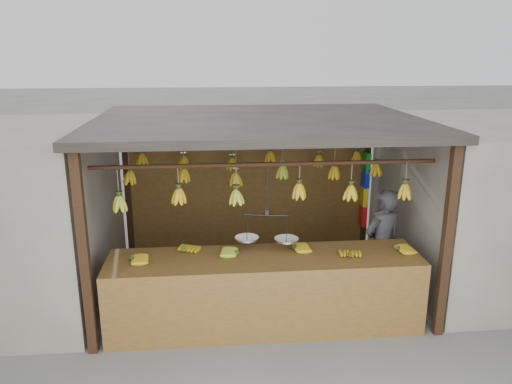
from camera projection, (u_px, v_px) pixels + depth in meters
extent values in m
plane|color=#5B5B57|center=(258.00, 284.00, 7.21)|extent=(80.00, 80.00, 0.00)
cube|color=black|center=(84.00, 257.00, 5.28)|extent=(0.10, 0.10, 2.30)
cube|color=black|center=(447.00, 243.00, 5.64)|extent=(0.10, 0.10, 2.30)
cube|color=black|center=(128.00, 184.00, 8.15)|extent=(0.10, 0.10, 2.30)
cube|color=black|center=(366.00, 178.00, 8.52)|extent=(0.10, 0.10, 2.30)
cube|color=black|center=(258.00, 122.00, 6.57)|extent=(4.30, 3.30, 0.10)
cylinder|color=black|center=(267.00, 164.00, 5.71)|extent=(4.00, 0.05, 0.05)
cylinder|color=black|center=(258.00, 148.00, 6.67)|extent=(4.00, 0.05, 0.05)
cylinder|color=black|center=(252.00, 136.00, 7.62)|extent=(4.00, 0.05, 0.05)
cube|color=brown|center=(249.00, 195.00, 8.40)|extent=(4.00, 0.06, 1.80)
cube|color=slate|center=(505.00, 201.00, 7.23)|extent=(3.00, 3.00, 2.30)
cube|color=brown|center=(265.00, 260.00, 5.92)|extent=(3.72, 0.83, 0.08)
cube|color=brown|center=(269.00, 308.00, 5.64)|extent=(3.72, 0.04, 0.90)
cube|color=black|center=(111.00, 316.00, 5.54)|extent=(0.07, 0.07, 0.82)
cube|color=black|center=(417.00, 302.00, 5.86)|extent=(0.07, 0.07, 0.82)
cube|color=black|center=(122.00, 287.00, 6.23)|extent=(0.07, 0.07, 0.82)
cube|color=black|center=(394.00, 275.00, 6.55)|extent=(0.07, 0.07, 0.82)
ellipsoid|color=#AD8712|center=(132.00, 260.00, 5.74)|extent=(0.26, 0.20, 0.06)
ellipsoid|color=#AD8712|center=(186.00, 251.00, 6.00)|extent=(0.27, 0.29, 0.06)
ellipsoid|color=#92A523|center=(237.00, 252.00, 5.96)|extent=(0.27, 0.22, 0.06)
ellipsoid|color=#AD8712|center=(295.00, 248.00, 6.08)|extent=(0.25, 0.20, 0.06)
ellipsoid|color=#AD8712|center=(351.00, 256.00, 5.85)|extent=(0.22, 0.27, 0.06)
ellipsoid|color=#AD8712|center=(399.00, 250.00, 6.03)|extent=(0.26, 0.20, 0.06)
ellipsoid|color=#92A523|center=(120.00, 204.00, 5.72)|extent=(0.16, 0.16, 0.28)
ellipsoid|color=#AD8712|center=(179.00, 196.00, 5.71)|extent=(0.16, 0.16, 0.28)
ellipsoid|color=#92A523|center=(236.00, 197.00, 5.82)|extent=(0.16, 0.16, 0.28)
ellipsoid|color=#AD8712|center=(299.00, 191.00, 5.86)|extent=(0.16, 0.16, 0.28)
ellipsoid|color=#AD8712|center=(351.00, 193.00, 5.90)|extent=(0.16, 0.16, 0.28)
ellipsoid|color=#AD8712|center=(405.00, 191.00, 5.94)|extent=(0.16, 0.16, 0.28)
ellipsoid|color=#AD8712|center=(130.00, 177.00, 6.57)|extent=(0.16, 0.16, 0.28)
ellipsoid|color=#AD8712|center=(184.00, 175.00, 6.69)|extent=(0.16, 0.16, 0.28)
ellipsoid|color=#AD8712|center=(236.00, 179.00, 6.71)|extent=(0.16, 0.16, 0.28)
ellipsoid|color=#92A523|center=(282.00, 172.00, 6.81)|extent=(0.16, 0.16, 0.28)
ellipsoid|color=#AD8712|center=(334.00, 173.00, 6.91)|extent=(0.16, 0.16, 0.28)
ellipsoid|color=#AD8712|center=(376.00, 170.00, 6.96)|extent=(0.16, 0.16, 0.28)
ellipsoid|color=#AD8712|center=(142.00, 159.00, 7.53)|extent=(0.16, 0.16, 0.28)
ellipsoid|color=#AD8712|center=(184.00, 162.00, 7.63)|extent=(0.16, 0.16, 0.28)
ellipsoid|color=#AD8712|center=(232.00, 164.00, 7.69)|extent=(0.16, 0.16, 0.28)
ellipsoid|color=#AD8712|center=(270.00, 157.00, 7.79)|extent=(0.16, 0.16, 0.28)
ellipsoid|color=#AD8712|center=(319.00, 161.00, 7.81)|extent=(0.16, 0.16, 0.28)
ellipsoid|color=#AD8712|center=(357.00, 157.00, 7.92)|extent=(0.16, 0.16, 0.28)
cylinder|color=black|center=(267.00, 190.00, 5.79)|extent=(0.02, 0.02, 0.62)
cylinder|color=black|center=(267.00, 215.00, 5.88)|extent=(0.51, 0.11, 0.02)
cylinder|color=silver|center=(247.00, 238.00, 5.98)|extent=(0.28, 0.28, 0.02)
cylinder|color=silver|center=(286.00, 240.00, 5.94)|extent=(0.28, 0.28, 0.02)
imported|color=#262628|center=(382.00, 246.00, 6.57)|extent=(0.66, 0.56, 1.55)
cube|color=#199926|center=(366.00, 163.00, 8.28)|extent=(0.08, 0.26, 0.34)
cube|color=#1426BF|center=(365.00, 177.00, 8.35)|extent=(0.08, 0.26, 0.34)
cube|color=yellow|center=(364.00, 196.00, 8.44)|extent=(0.08, 0.26, 0.34)
cube|color=red|center=(363.00, 216.00, 8.54)|extent=(0.08, 0.26, 0.34)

